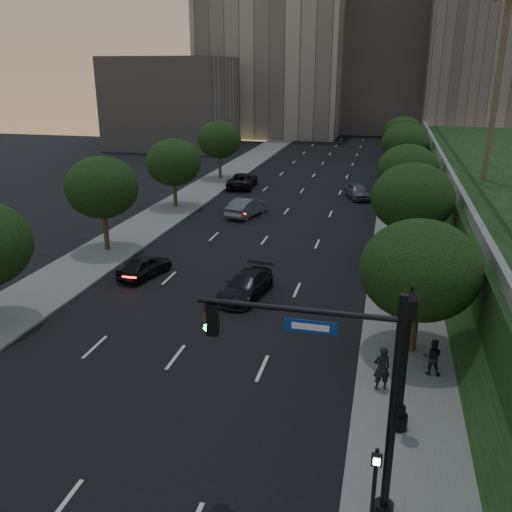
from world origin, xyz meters
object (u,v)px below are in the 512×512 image
(traffic_signal_mast, at_px, (352,404))
(sedan_near_left, at_px, (145,266))
(pedestrian_c, at_px, (393,294))
(sedan_near_right, at_px, (246,285))
(sedan_mid_left, at_px, (247,207))
(pedestrian_b, at_px, (432,357))
(street_lamp, at_px, (404,367))
(pedestrian_a, at_px, (382,368))
(sedan_far_right, at_px, (358,191))
(sedan_far_left, at_px, (242,180))

(traffic_signal_mast, xyz_separation_m, sedan_near_left, (-13.72, 16.13, -2.99))
(pedestrian_c, bearing_deg, sedan_near_right, -14.33)
(sedan_mid_left, distance_m, pedestrian_c, 21.35)
(sedan_near_right, height_order, pedestrian_b, pedestrian_b)
(street_lamp, relative_size, sedan_near_right, 1.18)
(traffic_signal_mast, height_order, pedestrian_b, traffic_signal_mast)
(street_lamp, bearing_deg, sedan_mid_left, 114.74)
(pedestrian_c, bearing_deg, pedestrian_a, 72.95)
(street_lamp, distance_m, pedestrian_a, 2.96)
(sedan_mid_left, distance_m, sedan_far_right, 12.77)
(street_lamp, relative_size, pedestrian_b, 3.52)
(street_lamp, relative_size, pedestrian_c, 3.24)
(pedestrian_b, bearing_deg, pedestrian_a, 42.21)
(sedan_far_right, relative_size, pedestrian_b, 2.80)
(street_lamp, bearing_deg, sedan_far_right, 95.86)
(street_lamp, height_order, sedan_far_left, street_lamp)
(sedan_near_right, bearing_deg, sedan_far_right, 89.20)
(sedan_near_left, bearing_deg, pedestrian_b, 169.37)
(pedestrian_b, relative_size, pedestrian_c, 0.92)
(traffic_signal_mast, distance_m, sedan_far_right, 41.05)
(sedan_near_right, bearing_deg, pedestrian_b, -24.29)
(street_lamp, xyz_separation_m, sedan_near_right, (-8.33, 10.42, -1.94))
(sedan_mid_left, bearing_deg, pedestrian_b, 135.82)
(sedan_near_right, xyz_separation_m, sedan_far_right, (4.56, 26.33, 0.07))
(sedan_far_left, distance_m, sedan_near_right, 29.84)
(sedan_near_right, distance_m, pedestrian_b, 11.57)
(sedan_far_right, height_order, pedestrian_b, pedestrian_b)
(sedan_mid_left, xyz_separation_m, sedan_near_right, (4.42, -17.26, -0.12))
(sedan_far_left, height_order, pedestrian_a, pedestrian_a)
(street_lamp, distance_m, sedan_near_right, 13.48)
(sedan_far_left, distance_m, pedestrian_a, 39.92)
(sedan_near_left, height_order, pedestrian_c, pedestrian_c)
(pedestrian_b, bearing_deg, sedan_near_right, -30.09)
(sedan_near_right, relative_size, pedestrian_c, 2.74)
(sedan_far_left, xyz_separation_m, pedestrian_b, (17.60, -35.12, 0.15))
(sedan_mid_left, relative_size, pedestrian_b, 3.10)
(sedan_mid_left, xyz_separation_m, pedestrian_a, (12.06, -25.25, 0.26))
(sedan_far_right, xyz_separation_m, pedestrian_b, (5.11, -32.68, 0.19))
(sedan_near_left, height_order, sedan_near_right, sedan_near_right)
(traffic_signal_mast, xyz_separation_m, sedan_near_right, (-6.80, 14.56, -2.98))
(pedestrian_a, bearing_deg, pedestrian_c, -112.46)
(sedan_mid_left, distance_m, pedestrian_a, 27.98)
(street_lamp, relative_size, pedestrian_a, 3.02)
(sedan_near_left, height_order, pedestrian_b, pedestrian_b)
(sedan_near_left, relative_size, sedan_near_right, 0.83)
(sedan_far_left, bearing_deg, sedan_near_right, 101.26)
(traffic_signal_mast, height_order, pedestrian_c, traffic_signal_mast)
(street_lamp, bearing_deg, sedan_far_left, 112.54)
(sedan_mid_left, distance_m, sedan_far_left, 12.03)
(sedan_near_left, xyz_separation_m, pedestrian_a, (14.56, -9.56, 0.40))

